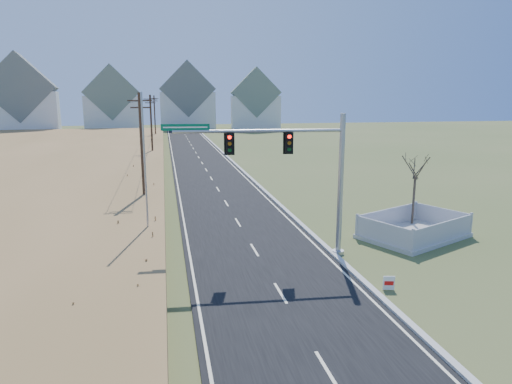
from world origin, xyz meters
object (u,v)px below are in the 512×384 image
Objects in this scene: traffic_signal_mast at (307,172)px; bare_tree at (416,165)px; flagpole at (146,188)px; open_sign at (389,283)px; fence_enclosure at (413,233)px.

traffic_signal_mast is 9.79m from bare_tree.
flagpole reaches higher than traffic_signal_mast.
bare_tree is at bearing 67.07° from open_sign.
open_sign is at bearing -151.88° from fence_enclosure.
open_sign is 14.08m from flagpole.
flagpole is at bearing 151.01° from fence_enclosure.
traffic_signal_mast reaches higher than open_sign.
traffic_signal_mast is at bearing -155.27° from bare_tree.
open_sign is 0.07× the size of flagpole.
flagpole is 1.70× the size of bare_tree.
traffic_signal_mast reaches higher than fence_enclosure.
traffic_signal_mast is 9.13m from fence_enclosure.
bare_tree is (8.88, 4.09, -0.52)m from traffic_signal_mast.
traffic_signal_mast is 1.87× the size of bare_tree.
bare_tree is at bearing 28.79° from traffic_signal_mast.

